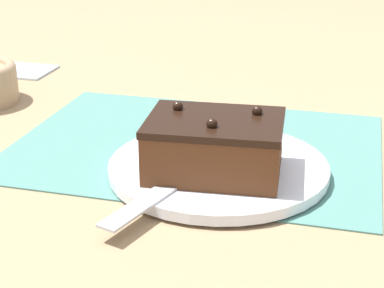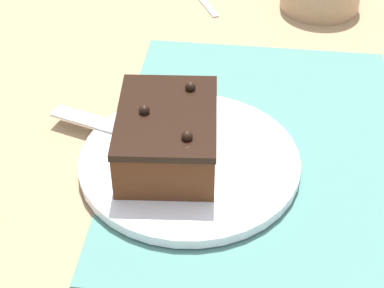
% 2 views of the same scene
% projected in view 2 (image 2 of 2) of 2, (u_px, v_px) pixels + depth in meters
% --- Properties ---
extents(ground_plane, '(3.00, 3.00, 0.00)m').
position_uv_depth(ground_plane, '(258.00, 148.00, 0.77)').
color(ground_plane, '#9E7F5B').
extents(placemat_woven, '(0.46, 0.34, 0.00)m').
position_uv_depth(placemat_woven, '(258.00, 146.00, 0.77)').
color(placemat_woven, slate).
rests_on(placemat_woven, ground_plane).
extents(cake_plate, '(0.25, 0.25, 0.01)m').
position_uv_depth(cake_plate, '(190.00, 162.00, 0.74)').
color(cake_plate, white).
rests_on(cake_plate, placemat_woven).
extents(chocolate_cake, '(0.16, 0.12, 0.07)m').
position_uv_depth(chocolate_cake, '(167.00, 135.00, 0.71)').
color(chocolate_cake, '#512D19').
rests_on(chocolate_cake, cake_plate).
extents(serving_knife, '(0.08, 0.20, 0.01)m').
position_uv_depth(serving_knife, '(154.00, 139.00, 0.75)').
color(serving_knife, '#472D19').
rests_on(serving_knife, cake_plate).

